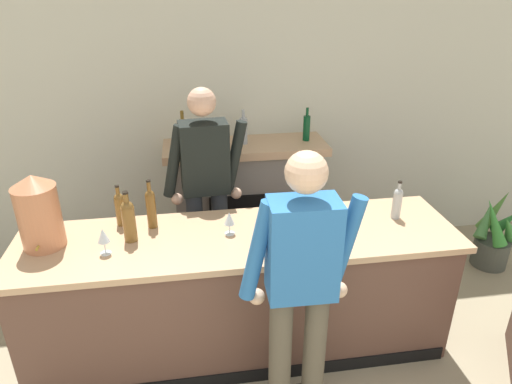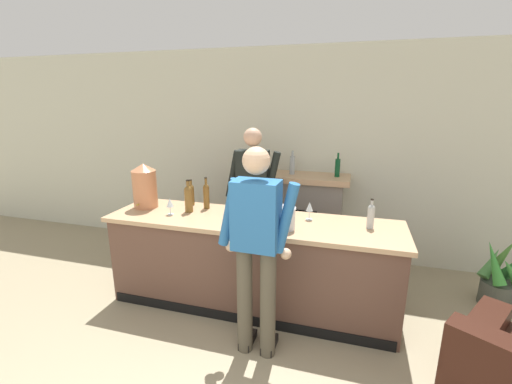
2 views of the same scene
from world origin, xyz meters
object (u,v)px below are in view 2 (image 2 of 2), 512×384
object	(u,v)px
person_customer	(256,246)
wine_bottle_burgundy_dark	(371,215)
ice_bucket_steel	(284,218)
wine_glass_front_right	(246,207)
potted_plant_corner	(499,278)
copper_dispenser	(145,186)
fireplace_stone	(292,216)
wine_bottle_chardonnay_pale	(191,194)
wine_glass_by_dispenser	(310,207)
wine_bottle_riesling_slim	(189,198)
wine_bottle_merlot_tall	(206,195)
person_bartender	(253,196)
wine_glass_near_bucket	(170,203)

from	to	relation	value
person_customer	wine_bottle_burgundy_dark	world-z (taller)	person_customer
ice_bucket_steel	wine_glass_front_right	world-z (taller)	ice_bucket_steel
wine_glass_front_right	potted_plant_corner	bearing A→B (deg)	14.87
person_customer	copper_dispenser	size ratio (longest dim) A/B	3.63
ice_bucket_steel	person_customer	bearing A→B (deg)	-102.42
potted_plant_corner	person_customer	world-z (taller)	person_customer
wine_glass_front_right	fireplace_stone	bearing A→B (deg)	77.52
wine_bottle_chardonnay_pale	wine_glass_by_dispenser	bearing A→B (deg)	-5.17
potted_plant_corner	copper_dispenser	size ratio (longest dim) A/B	1.52
potted_plant_corner	wine_bottle_burgundy_dark	xyz separation A→B (m)	(-1.35, -0.62, 0.77)
copper_dispenser	wine_bottle_riesling_slim	world-z (taller)	copper_dispenser
fireplace_stone	wine_bottle_burgundy_dark	xyz separation A→B (m)	(0.92, -1.12, 0.47)
potted_plant_corner	wine_bottle_merlot_tall	size ratio (longest dim) A/B	2.12
fireplace_stone	copper_dispenser	bearing A→B (deg)	-141.50
fireplace_stone	wine_bottle_merlot_tall	size ratio (longest dim) A/B	4.29
copper_dispenser	wine_bottle_merlot_tall	size ratio (longest dim) A/B	1.40
wine_bottle_burgundy_dark	copper_dispenser	bearing A→B (deg)	-179.69
wine_bottle_chardonnay_pale	wine_glass_front_right	size ratio (longest dim) A/B	1.84
person_bartender	wine_bottle_riesling_slim	size ratio (longest dim) A/B	5.16
ice_bucket_steel	wine_bottle_riesling_slim	world-z (taller)	wine_bottle_riesling_slim
wine_bottle_riesling_slim	wine_glass_front_right	distance (m)	0.64
person_customer	wine_glass_by_dispenser	distance (m)	0.88
wine_bottle_riesling_slim	wine_bottle_chardonnay_pale	xyz separation A→B (m)	(-0.08, 0.23, -0.03)
wine_bottle_burgundy_dark	wine_bottle_chardonnay_pale	bearing A→B (deg)	174.17
person_bartender	wine_bottle_chardonnay_pale	xyz separation A→B (m)	(-0.60, -0.39, 0.08)
ice_bucket_steel	wine_glass_near_bucket	distance (m)	1.20
wine_bottle_chardonnay_pale	potted_plant_corner	bearing A→B (deg)	7.53
person_bartender	ice_bucket_steel	xyz separation A→B (m)	(0.54, -0.82, 0.06)
wine_bottle_riesling_slim	wine_glass_by_dispenser	distance (m)	1.26
wine_bottle_chardonnay_pale	fireplace_stone	bearing A→B (deg)	43.47
wine_bottle_burgundy_dark	wine_glass_by_dispenser	world-z (taller)	wine_bottle_burgundy_dark
person_customer	person_bartender	size ratio (longest dim) A/B	0.98
person_bartender	copper_dispenser	size ratio (longest dim) A/B	3.69
fireplace_stone	wine_bottle_burgundy_dark	distance (m)	1.53
wine_bottle_riesling_slim	wine_bottle_chardonnay_pale	bearing A→B (deg)	110.10
fireplace_stone	wine_glass_by_dispenser	world-z (taller)	fireplace_stone
potted_plant_corner	wine_bottle_chardonnay_pale	distance (m)	3.37
wine_bottle_merlot_tall	potted_plant_corner	bearing A→B (deg)	9.26
copper_dispenser	ice_bucket_steel	size ratio (longest dim) A/B	2.17
ice_bucket_steel	wine_bottle_merlot_tall	bearing A→B (deg)	158.50
fireplace_stone	wine_glass_front_right	bearing A→B (deg)	-102.48
copper_dispenser	wine_bottle_merlot_tall	bearing A→B (deg)	12.11
person_bartender	ice_bucket_steel	distance (m)	0.98
fireplace_stone	person_bartender	distance (m)	0.77
wine_bottle_merlot_tall	wine_glass_front_right	xyz separation A→B (m)	(0.51, -0.18, -0.04)
wine_glass_by_dispenser	copper_dispenser	bearing A→B (deg)	-177.23
copper_dispenser	wine_bottle_merlot_tall	distance (m)	0.68
wine_glass_by_dispenser	wine_bottle_burgundy_dark	bearing A→B (deg)	-7.36
wine_glass_near_bucket	wine_glass_by_dispenser	distance (m)	1.41
potted_plant_corner	person_bartender	size ratio (longest dim) A/B	0.41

